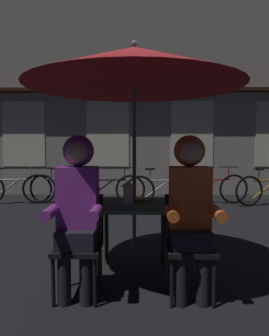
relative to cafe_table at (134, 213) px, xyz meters
The scene contains 15 objects.
ground_plane 0.64m from the cafe_table, ahead, with size 60.00×60.00×0.00m, color black.
cafe_table is the anchor object (origin of this frame).
patio_umbrella 1.42m from the cafe_table, ahead, with size 2.10×2.10×2.31m.
lantern 0.25m from the cafe_table, 124.74° to the right, with size 0.11×0.11×0.23m.
chair_left 0.62m from the cafe_table, 142.45° to the right, with size 0.40×0.40×0.87m.
chair_right 0.62m from the cafe_table, 37.55° to the right, with size 0.40×0.40×0.87m.
person_left_hooded 0.67m from the cafe_table, 138.43° to the right, with size 0.45×0.56×1.40m.
person_right_hooded 0.67m from the cafe_table, 41.57° to the right, with size 0.45×0.56×1.40m.
shopfront_building 5.94m from the cafe_table, 86.33° to the left, with size 10.00×0.93×6.20m.
bicycle_nearest 4.68m from the cafe_table, 125.88° to the left, with size 1.67×0.29×0.84m.
bicycle_second 4.11m from the cafe_table, 113.16° to the left, with size 1.65×0.40×0.84m.
bicycle_third 3.81m from the cafe_table, 99.77° to the left, with size 1.68×0.12×0.84m.
bicycle_fourth 3.72m from the cafe_table, 81.01° to the left, with size 1.68×0.24×0.84m.
bicycle_fifth 4.21m from the cafe_table, 66.51° to the left, with size 1.68×0.19×0.84m.
book 0.19m from the cafe_table, 58.63° to the left, with size 0.20×0.14×0.02m, color olive.
Camera 1 is at (0.04, -3.04, 1.32)m, focal length 33.22 mm.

